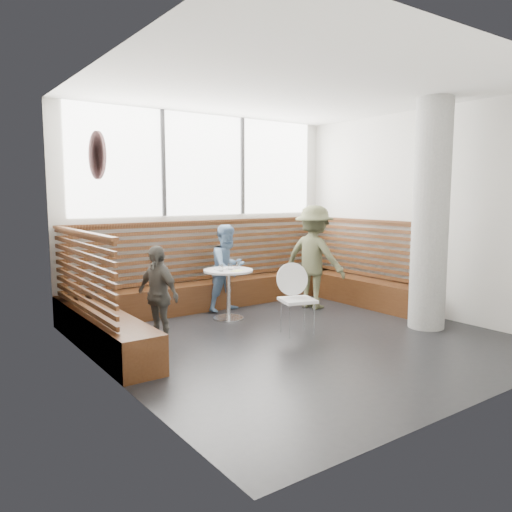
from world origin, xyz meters
TOP-DOWN VIEW (x-y plane):
  - room at (0.00, 0.00)m, footprint 5.00×5.00m
  - booth at (0.00, 1.77)m, footprint 5.00×2.50m
  - concrete_column at (1.85, -0.60)m, footprint 0.50×0.50m
  - wall_art at (-2.46, 0.40)m, footprint 0.03×0.50m
  - cafe_table at (-0.21, 1.43)m, footprint 0.74×0.74m
  - cafe_chair at (0.12, 0.28)m, footprint 0.46×0.45m
  - adult_man at (1.37, 1.27)m, footprint 0.93×1.24m
  - child_back at (0.09, 1.91)m, footprint 0.78×0.66m
  - child_left at (-1.59, 0.91)m, footprint 0.48×0.79m
  - plate_near at (-0.31, 1.51)m, footprint 0.19×0.19m
  - plate_far at (-0.16, 1.55)m, footprint 0.22×0.22m
  - glass_left at (-0.38, 1.36)m, footprint 0.06×0.06m
  - glass_mid at (-0.19, 1.40)m, footprint 0.06×0.06m
  - glass_right at (-0.00, 1.47)m, footprint 0.06×0.06m
  - menu_card at (-0.17, 1.25)m, footprint 0.23×0.20m

SIDE VIEW (x-z plane):
  - booth at x=0.00m, z-range -0.31..1.13m
  - cafe_table at x=-0.21m, z-range 0.17..0.93m
  - cafe_chair at x=0.12m, z-range 0.08..1.04m
  - child_left at x=-1.59m, z-range 0.00..1.26m
  - child_back at x=0.09m, z-range 0.00..1.41m
  - menu_card at x=-0.17m, z-range 0.76..0.77m
  - plate_near at x=-0.31m, z-range 0.76..0.78m
  - plate_far at x=-0.16m, z-range 0.76..0.78m
  - glass_left at x=-0.38m, z-range 0.76..0.86m
  - glass_right at x=0.00m, z-range 0.76..0.86m
  - glass_mid at x=-0.19m, z-range 0.76..0.86m
  - adult_man at x=1.37m, z-range 0.00..1.71m
  - concrete_column at x=1.85m, z-range 0.00..3.20m
  - room at x=0.00m, z-range 0.00..3.20m
  - wall_art at x=-2.46m, z-range 2.05..2.55m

